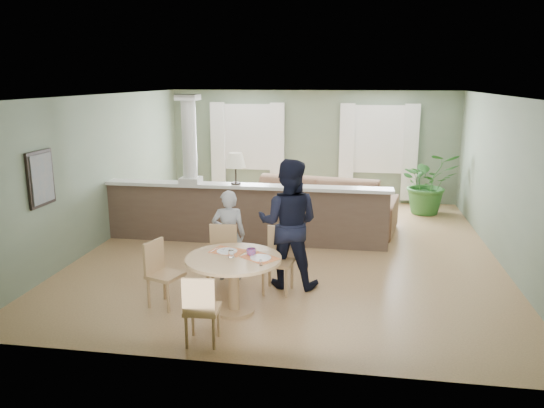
% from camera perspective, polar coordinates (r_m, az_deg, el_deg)
% --- Properties ---
extents(ground, '(8.00, 8.00, 0.00)m').
position_cam_1_polar(ground, '(9.54, 2.11, -4.83)').
color(ground, tan).
rests_on(ground, ground).
extents(room_shell, '(7.02, 8.02, 2.71)m').
position_cam_1_polar(room_shell, '(9.76, 2.49, 6.49)').
color(room_shell, gray).
rests_on(room_shell, ground).
extents(pony_wall, '(5.32, 0.38, 2.70)m').
position_cam_1_polar(pony_wall, '(9.70, -3.50, -0.20)').
color(pony_wall, brown).
rests_on(pony_wall, ground).
extents(sofa, '(3.49, 1.82, 0.97)m').
position_cam_1_polar(sofa, '(10.81, 4.38, -0.01)').
color(sofa, '#976D52').
rests_on(sofa, ground).
extents(houseplant, '(1.44, 1.31, 1.40)m').
position_cam_1_polar(houseplant, '(12.35, 16.46, 2.18)').
color(houseplant, '#2D6327').
rests_on(houseplant, ground).
extents(dining_table, '(1.24, 1.24, 0.85)m').
position_cam_1_polar(dining_table, '(6.89, -4.08, -6.92)').
color(dining_table, tan).
rests_on(dining_table, ground).
extents(chair_far_boy, '(0.44, 0.44, 0.92)m').
position_cam_1_polar(chair_far_boy, '(7.71, -5.38, -5.39)').
color(chair_far_boy, tan).
rests_on(chair_far_boy, ground).
extents(chair_far_man, '(0.46, 0.46, 0.92)m').
position_cam_1_polar(chair_far_man, '(7.59, 0.77, -5.65)').
color(chair_far_man, tan).
rests_on(chair_far_man, ground).
extents(chair_near, '(0.41, 0.41, 0.85)m').
position_cam_1_polar(chair_near, '(6.13, -7.65, -10.93)').
color(chair_near, tan).
rests_on(chair_near, ground).
extents(chair_side, '(0.51, 0.51, 0.89)m').
position_cam_1_polar(chair_side, '(7.26, -11.85, -6.99)').
color(chair_side, tan).
rests_on(chair_side, ground).
extents(child_person, '(0.56, 0.43, 1.38)m').
position_cam_1_polar(child_person, '(7.97, -4.67, -3.37)').
color(child_person, '#9E9EA3').
rests_on(child_person, ground).
extents(man_person, '(0.96, 0.77, 1.88)m').
position_cam_1_polar(man_person, '(7.64, 1.78, -2.11)').
color(man_person, black).
rests_on(man_person, ground).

